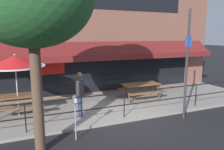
% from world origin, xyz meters
% --- Properties ---
extents(ground_plane, '(120.00, 120.00, 0.00)m').
position_xyz_m(ground_plane, '(0.00, 0.00, 0.00)').
color(ground_plane, black).
extents(patio_deck, '(15.00, 4.00, 0.10)m').
position_xyz_m(patio_deck, '(0.00, 2.00, 0.05)').
color(patio_deck, gray).
rests_on(patio_deck, ground).
extents(restaurant_building, '(15.00, 1.60, 7.36)m').
position_xyz_m(restaurant_building, '(-0.00, 4.22, 3.66)').
color(restaurant_building, brown).
rests_on(restaurant_building, ground).
extents(patio_railing, '(13.84, 0.04, 0.97)m').
position_xyz_m(patio_railing, '(0.00, 0.30, 0.80)').
color(patio_railing, black).
rests_on(patio_railing, patio_deck).
extents(picnic_table_left, '(1.80, 1.42, 0.76)m').
position_xyz_m(picnic_table_left, '(-3.66, 2.20, 0.71)').
color(picnic_table_left, brown).
rests_on(picnic_table_left, patio_deck).
extents(picnic_table_centre, '(1.80, 1.42, 0.76)m').
position_xyz_m(picnic_table_centre, '(1.80, 2.19, 0.71)').
color(picnic_table_centre, brown).
rests_on(picnic_table_centre, patio_deck).
extents(patio_umbrella_left, '(2.14, 2.14, 2.38)m').
position_xyz_m(patio_umbrella_left, '(-3.66, 2.04, 2.18)').
color(patio_umbrella_left, '#B7B2A8').
rests_on(patio_umbrella_left, patio_deck).
extents(pedestrian_walking, '(0.29, 0.62, 1.71)m').
position_xyz_m(pedestrian_walking, '(-1.51, 1.00, 1.06)').
color(pedestrian_walking, navy).
rests_on(pedestrian_walking, patio_deck).
extents(parking_meter_near, '(0.15, 0.16, 1.42)m').
position_xyz_m(parking_meter_near, '(-2.07, -0.63, 1.15)').
color(parking_meter_near, gray).
rests_on(parking_meter_near, ground).
extents(street_sign_pole, '(0.28, 0.09, 4.07)m').
position_xyz_m(street_sign_pole, '(2.18, -0.45, 2.09)').
color(street_sign_pole, '#2D2D33').
rests_on(street_sign_pole, ground).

